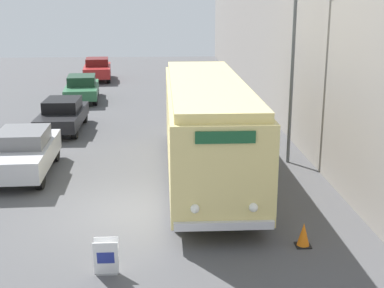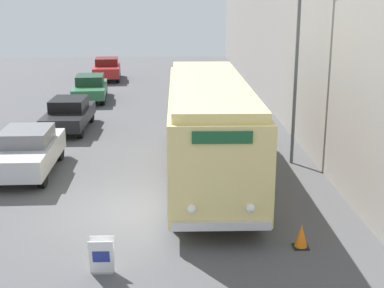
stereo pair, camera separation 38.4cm
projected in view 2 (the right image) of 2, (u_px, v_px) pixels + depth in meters
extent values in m
plane|color=#4C4C4F|center=(133.00, 212.00, 14.74)|extent=(80.00, 80.00, 0.00)
cube|color=gray|center=(291.00, 46.00, 23.58)|extent=(0.30, 60.00, 7.29)
cylinder|color=black|center=(175.00, 208.00, 13.81)|extent=(0.28, 0.95, 0.95)
cylinder|color=black|center=(258.00, 207.00, 13.87)|extent=(0.28, 0.95, 0.95)
cylinder|color=black|center=(175.00, 134.00, 21.20)|extent=(0.28, 0.95, 0.95)
cylinder|color=black|center=(229.00, 134.00, 21.26)|extent=(0.28, 0.95, 0.95)
cube|color=#E5D17F|center=(208.00, 126.00, 17.20)|extent=(2.47, 10.47, 2.49)
cube|color=#F3DD87|center=(209.00, 84.00, 16.84)|extent=(2.27, 10.05, 0.24)
cube|color=silver|center=(221.00, 226.00, 12.40)|extent=(2.35, 0.12, 0.20)
sphere|color=white|center=(192.00, 209.00, 12.30)|extent=(0.22, 0.22, 0.22)
sphere|color=white|center=(251.00, 208.00, 12.33)|extent=(0.22, 0.22, 0.22)
cube|color=#19512D|center=(222.00, 138.00, 11.88)|extent=(1.36, 0.06, 0.28)
cube|color=gray|center=(102.00, 272.00, 11.51)|extent=(0.47, 0.18, 0.01)
cube|color=white|center=(101.00, 257.00, 11.34)|extent=(0.52, 0.16, 0.79)
cube|color=white|center=(102.00, 254.00, 11.47)|extent=(0.52, 0.16, 0.79)
cube|color=navy|center=(101.00, 257.00, 11.32)|extent=(0.37, 0.05, 0.28)
cylinder|color=#595E60|center=(297.00, 60.00, 18.16)|extent=(0.12, 0.12, 7.32)
cylinder|color=black|center=(42.00, 177.00, 16.58)|extent=(0.22, 0.68, 0.68)
cylinder|color=black|center=(16.00, 152.00, 19.30)|extent=(0.22, 0.68, 0.68)
cylinder|color=black|center=(59.00, 151.00, 19.39)|extent=(0.22, 0.68, 0.68)
cube|color=#B7B7BC|center=(27.00, 154.00, 17.85)|extent=(1.94, 4.36, 0.68)
cube|color=slate|center=(27.00, 136.00, 17.80)|extent=(1.60, 1.98, 0.48)
cylinder|color=black|center=(45.00, 130.00, 22.37)|extent=(0.22, 0.68, 0.68)
cylinder|color=black|center=(80.00, 130.00, 22.41)|extent=(0.22, 0.68, 0.68)
cylinder|color=black|center=(60.00, 115.00, 25.25)|extent=(0.22, 0.68, 0.68)
cylinder|color=black|center=(91.00, 115.00, 25.29)|extent=(0.22, 0.68, 0.68)
cube|color=black|center=(69.00, 116.00, 23.76)|extent=(1.72, 4.38, 0.55)
cube|color=black|center=(69.00, 104.00, 23.72)|extent=(1.46, 1.97, 0.51)
cylinder|color=black|center=(74.00, 99.00, 29.16)|extent=(0.22, 0.68, 0.68)
cylinder|color=black|center=(103.00, 99.00, 29.33)|extent=(0.22, 0.68, 0.68)
cylinder|color=black|center=(79.00, 90.00, 32.20)|extent=(0.22, 0.68, 0.68)
cylinder|color=black|center=(105.00, 89.00, 32.37)|extent=(0.22, 0.68, 0.68)
cube|color=#2D6642|center=(90.00, 89.00, 30.69)|extent=(2.19, 4.72, 0.56)
cube|color=#193824|center=(90.00, 80.00, 30.66)|extent=(1.70, 2.19, 0.53)
cylinder|color=black|center=(95.00, 78.00, 36.75)|extent=(0.22, 0.68, 0.68)
cylinder|color=black|center=(118.00, 78.00, 36.92)|extent=(0.22, 0.68, 0.68)
cylinder|color=black|center=(97.00, 72.00, 39.70)|extent=(0.22, 0.68, 0.68)
cylinder|color=black|center=(119.00, 72.00, 39.87)|extent=(0.22, 0.68, 0.68)
cube|color=#A52323|center=(107.00, 70.00, 38.22)|extent=(2.20, 4.62, 0.69)
cube|color=#5B1313|center=(107.00, 62.00, 38.17)|extent=(1.72, 2.14, 0.51)
cube|color=black|center=(301.00, 247.00, 12.66)|extent=(0.36, 0.36, 0.03)
cone|color=orange|center=(301.00, 235.00, 12.58)|extent=(0.30, 0.30, 0.56)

